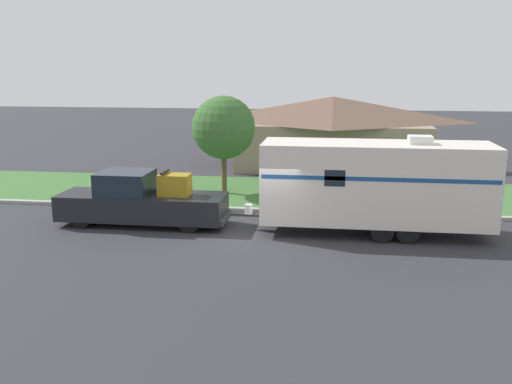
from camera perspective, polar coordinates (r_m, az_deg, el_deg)
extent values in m
plane|color=#2D2D33|center=(20.04, 0.66, -4.71)|extent=(120.00, 120.00, 0.00)
cube|color=#999993|center=(23.60, 1.81, -1.86)|extent=(80.00, 0.30, 0.14)
cube|color=#3D6B33|center=(27.15, 2.63, -0.07)|extent=(80.00, 7.00, 0.03)
cube|color=gray|center=(34.40, 7.62, 4.76)|extent=(10.89, 6.50, 2.68)
pyramid|color=brown|center=(34.19, 7.72, 8.21)|extent=(11.76, 7.01, 1.47)
cube|color=#4C3828|center=(31.26, 7.56, 3.44)|extent=(1.00, 0.06, 2.10)
cylinder|color=black|center=(22.24, -17.16, -2.38)|extent=(0.86, 0.28, 0.86)
cylinder|color=black|center=(23.63, -15.55, -1.41)|extent=(0.86, 0.28, 0.86)
cylinder|color=black|center=(20.84, -6.70, -2.88)|extent=(0.86, 0.28, 0.86)
cylinder|color=black|center=(22.33, -5.68, -1.81)|extent=(0.86, 0.28, 0.86)
cube|color=black|center=(22.53, -14.40, -1.29)|extent=(3.72, 1.95, 0.94)
cube|color=#19232D|center=(22.10, -12.92, 0.91)|extent=(1.93, 1.79, 0.86)
cube|color=black|center=(21.55, -6.61, -1.60)|extent=(2.60, 1.95, 0.94)
cube|color=#333333|center=(21.35, -3.05, -2.64)|extent=(0.12, 1.75, 0.20)
cube|color=olive|center=(21.50, -8.14, 0.71)|extent=(1.15, 0.82, 0.80)
cube|color=black|center=(21.51, -9.12, 1.99)|extent=(0.10, 0.90, 0.08)
cylinder|color=black|center=(20.02, 12.50, -3.87)|extent=(0.78, 0.22, 0.78)
cylinder|color=black|center=(22.06, 12.08, -2.31)|extent=(0.78, 0.22, 0.78)
cylinder|color=black|center=(20.11, 14.95, -3.92)|extent=(0.78, 0.22, 0.78)
cylinder|color=black|center=(22.15, 14.30, -2.37)|extent=(0.78, 0.22, 0.78)
cube|color=silver|center=(20.68, 11.88, 0.93)|extent=(8.04, 2.41, 2.83)
cube|color=navy|center=(19.43, 12.16, 1.24)|extent=(7.88, 0.01, 0.14)
cube|color=#383838|center=(21.17, -0.91, -2.32)|extent=(1.23, 0.12, 0.10)
cylinder|color=silver|center=(21.10, -0.75, -1.72)|extent=(0.28, 0.28, 0.36)
cube|color=silver|center=(20.59, 16.11, 5.04)|extent=(0.80, 0.68, 0.28)
cube|color=#19232D|center=(19.37, 7.89, 1.37)|extent=(0.70, 0.01, 0.56)
cylinder|color=brown|center=(24.53, 14.80, -0.63)|extent=(0.09, 0.09, 1.05)
cube|color=#B2B2B2|center=(24.40, 14.89, 0.82)|extent=(0.48, 0.20, 0.22)
cylinder|color=brown|center=(26.89, -3.20, 1.97)|extent=(0.24, 0.24, 2.03)
sphere|color=#38662D|center=(26.58, -3.25, 6.46)|extent=(2.94, 2.94, 2.94)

